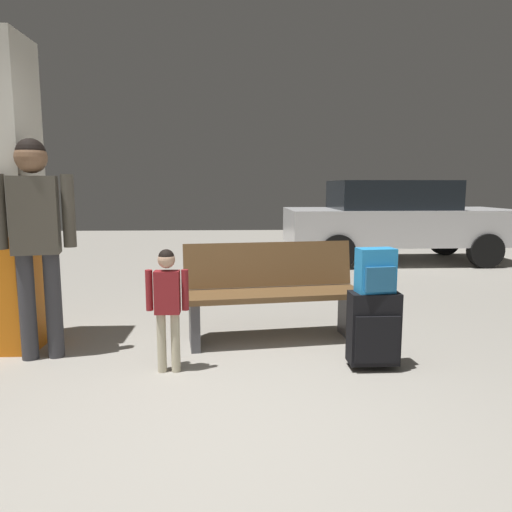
% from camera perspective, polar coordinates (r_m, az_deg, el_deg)
% --- Properties ---
extents(ground_plane, '(18.00, 18.00, 0.10)m').
position_cam_1_polar(ground_plane, '(6.70, -2.96, -4.32)').
color(ground_plane, gray).
extents(structural_pillar, '(0.57, 0.57, 2.63)m').
position_cam_1_polar(structural_pillar, '(4.66, -27.94, 6.03)').
color(structural_pillar, orange).
rests_on(structural_pillar, ground_plane).
extents(bench, '(1.66, 0.73, 0.89)m').
position_cam_1_polar(bench, '(4.44, 1.95, -4.33)').
color(bench, brown).
rests_on(bench, ground_plane).
extents(suitcase, '(0.38, 0.23, 0.60)m').
position_cam_1_polar(suitcase, '(3.87, 13.74, -8.32)').
color(suitcase, black).
rests_on(suitcase, ground_plane).
extents(backpack_bright, '(0.30, 0.22, 0.34)m').
position_cam_1_polar(backpack_bright, '(3.77, 13.98, -1.74)').
color(backpack_bright, '#268CD8').
rests_on(backpack_bright, suitcase).
extents(child, '(0.32, 0.19, 0.95)m').
position_cam_1_polar(child, '(3.69, -10.45, -4.82)').
color(child, beige).
rests_on(child, ground_plane).
extents(adult, '(0.60, 0.28, 1.78)m').
position_cam_1_polar(adult, '(4.23, -24.63, 3.31)').
color(adult, '#38383D').
rests_on(adult, ground_plane).
extents(parked_car_near, '(4.12, 1.84, 1.51)m').
position_cam_1_polar(parked_car_near, '(9.40, 16.13, 4.25)').
color(parked_car_near, silver).
rests_on(parked_car_near, ground_plane).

